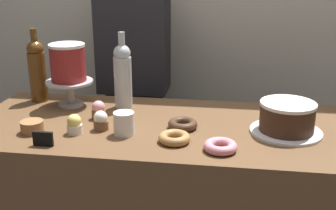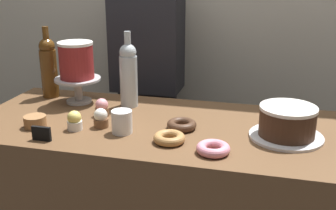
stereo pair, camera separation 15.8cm
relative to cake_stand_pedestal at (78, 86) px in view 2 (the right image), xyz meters
name	(u,v)px [view 2 (the right image)]	position (x,y,z in m)	size (l,w,h in m)	color
back_wall	(208,1)	(0.45, 0.73, 0.32)	(6.00, 0.05, 2.60)	#BCB7A8
cake_stand_pedestal	(78,86)	(0.00, 0.00, 0.00)	(0.20, 0.20, 0.11)	#B2B2B7
white_layer_cake	(76,60)	(0.00, 0.00, 0.12)	(0.15, 0.15, 0.16)	maroon
silver_serving_platter	(286,136)	(0.89, -0.19, -0.07)	(0.26, 0.26, 0.01)	white
chocolate_round_cake	(287,121)	(0.89, -0.19, -0.01)	(0.20, 0.20, 0.11)	#3D2619
wine_bottle_clear	(129,74)	(0.24, 0.01, 0.07)	(0.08, 0.08, 0.33)	#B2BCC1
wine_bottle_amber	(49,66)	(-0.16, 0.05, 0.07)	(0.08, 0.08, 0.33)	#5B3814
cupcake_lemon	(75,121)	(0.13, -0.30, -0.04)	(0.06, 0.06, 0.07)	white
cupcake_vanilla	(101,118)	(0.21, -0.25, -0.04)	(0.06, 0.06, 0.07)	brown
cupcake_strawberry	(102,108)	(0.17, -0.14, -0.04)	(0.06, 0.06, 0.07)	brown
donut_maple	(169,138)	(0.50, -0.33, -0.06)	(0.11, 0.11, 0.03)	#B27F47
donut_pink	(213,149)	(0.66, -0.38, -0.06)	(0.11, 0.11, 0.03)	pink
donut_chocolate	(182,125)	(0.51, -0.19, -0.06)	(0.11, 0.11, 0.03)	#472D1E
cookie_stack	(35,121)	(-0.03, -0.31, -0.05)	(0.08, 0.08, 0.04)	olive
price_sign_chalkboard	(41,134)	(0.06, -0.42, -0.05)	(0.07, 0.01, 0.05)	black
coffee_cup_ceramic	(122,122)	(0.31, -0.29, -0.03)	(0.08, 0.08, 0.08)	white
barista_figure	(148,91)	(0.18, 0.46, -0.14)	(0.36, 0.22, 1.60)	black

